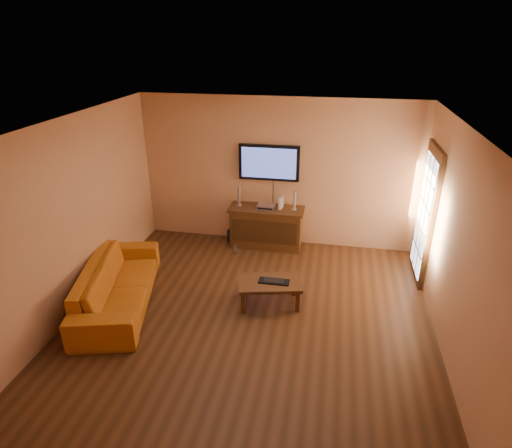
% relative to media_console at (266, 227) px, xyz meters
% --- Properties ---
extents(ground_plane, '(5.00, 5.00, 0.00)m').
position_rel_media_console_xyz_m(ground_plane, '(0.15, -2.23, -0.38)').
color(ground_plane, '#371F0F').
rests_on(ground_plane, ground).
extents(room_walls, '(5.00, 5.00, 5.00)m').
position_rel_media_console_xyz_m(room_walls, '(0.15, -1.61, 1.30)').
color(room_walls, tan).
rests_on(room_walls, ground).
extents(french_door, '(0.07, 1.02, 2.22)m').
position_rel_media_console_xyz_m(french_door, '(2.61, -0.53, 0.67)').
color(french_door, '#3D210D').
rests_on(french_door, ground).
extents(media_console, '(1.36, 0.52, 0.76)m').
position_rel_media_console_xyz_m(media_console, '(0.00, 0.00, 0.00)').
color(media_console, '#3D210D').
rests_on(media_console, ground).
extents(television, '(1.09, 0.08, 0.64)m').
position_rel_media_console_xyz_m(television, '(-0.00, 0.22, 1.17)').
color(television, black).
rests_on(television, ground).
extents(coffee_table, '(1.00, 0.73, 0.39)m').
position_rel_media_console_xyz_m(coffee_table, '(0.36, -1.83, -0.06)').
color(coffee_table, '#3D210D').
rests_on(coffee_table, ground).
extents(sofa, '(1.20, 2.33, 0.88)m').
position_rel_media_console_xyz_m(sofa, '(-1.83, -2.23, 0.05)').
color(sofa, '#B25E13').
rests_on(sofa, ground).
extents(speaker_left, '(0.10, 0.10, 0.38)m').
position_rel_media_console_xyz_m(speaker_left, '(-0.52, 0.04, 0.55)').
color(speaker_left, silver).
rests_on(speaker_left, media_console).
extents(speaker_right, '(0.10, 0.10, 0.35)m').
position_rel_media_console_xyz_m(speaker_right, '(0.50, 0.02, 0.54)').
color(speaker_right, silver).
rests_on(speaker_right, media_console).
extents(av_receiver, '(0.32, 0.24, 0.07)m').
position_rel_media_console_xyz_m(av_receiver, '(-0.01, -0.01, 0.41)').
color(av_receiver, silver).
rests_on(av_receiver, media_console).
extents(game_console, '(0.08, 0.16, 0.21)m').
position_rel_media_console_xyz_m(game_console, '(0.26, 0.04, 0.49)').
color(game_console, white).
rests_on(game_console, media_console).
extents(subwoofer, '(0.32, 0.32, 0.25)m').
position_rel_media_console_xyz_m(subwoofer, '(-0.60, 0.09, -0.26)').
color(subwoofer, black).
rests_on(subwoofer, ground).
extents(bottle, '(0.07, 0.07, 0.19)m').
position_rel_media_console_xyz_m(bottle, '(-0.50, -0.41, -0.29)').
color(bottle, white).
rests_on(bottle, ground).
extents(keyboard, '(0.45, 0.17, 0.03)m').
position_rel_media_console_xyz_m(keyboard, '(0.42, -1.83, 0.01)').
color(keyboard, black).
rests_on(keyboard, coffee_table).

